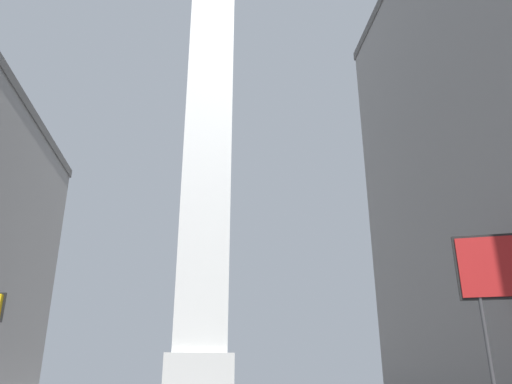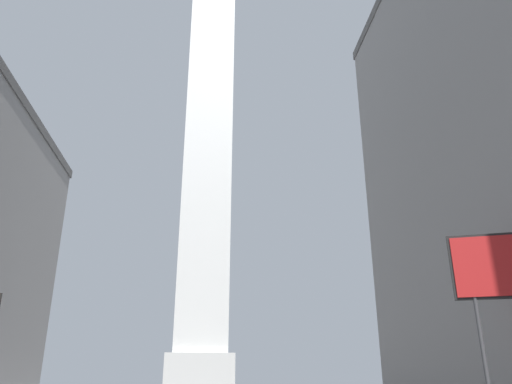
# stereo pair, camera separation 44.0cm
# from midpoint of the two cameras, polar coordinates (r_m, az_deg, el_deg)

# --- Properties ---
(obelisk) EXTENTS (8.94, 8.94, 79.49)m
(obelisk) POSITION_cam_midpoint_polar(r_m,az_deg,el_deg) (79.67, -5.66, 6.08)
(obelisk) COLOR silver
(obelisk) RESTS_ON ground_plane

